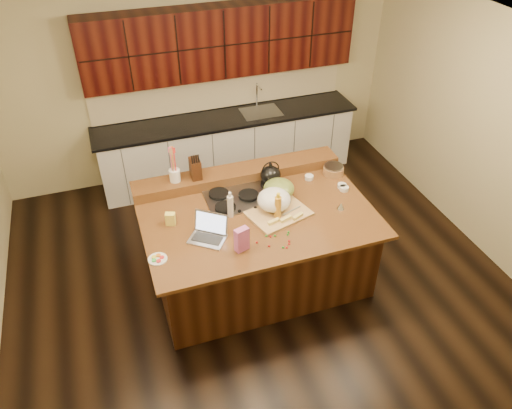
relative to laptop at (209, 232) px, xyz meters
name	(u,v)px	position (x,y,z in m)	size (l,w,h in m)	color
room	(258,179)	(0.57, 0.20, 0.37)	(5.52, 5.02, 2.72)	black
island	(257,246)	(0.57, 0.20, -0.52)	(2.40, 1.60, 0.92)	black
back_ledge	(238,174)	(0.57, 0.90, 0.00)	(2.40, 0.30, 0.12)	black
cooktop	(249,196)	(0.57, 0.50, -0.05)	(0.92, 0.52, 0.05)	gray
back_counter	(226,113)	(0.87, 2.42, 0.00)	(3.70, 0.66, 2.40)	silver
kettle	(270,175)	(0.87, 0.63, 0.08)	(0.23, 0.23, 0.21)	black
green_bowl	(279,188)	(0.87, 0.37, 0.07)	(0.33, 0.33, 0.18)	olive
laptop	(209,232)	(0.00, 0.00, 0.00)	(0.44, 0.42, 0.24)	#B7B7BC
oil_bottle	(278,208)	(0.74, 0.05, 0.07)	(0.07, 0.07, 0.27)	gold
vinegar_bottle	(230,207)	(0.29, 0.24, 0.06)	(0.06, 0.06, 0.25)	silver
wooden_tray	(275,203)	(0.75, 0.17, 0.05)	(0.70, 0.59, 0.25)	tan
ramekin_a	(344,188)	(1.62, 0.29, -0.04)	(0.10, 0.10, 0.04)	white
ramekin_b	(342,186)	(1.62, 0.34, -0.04)	(0.10, 0.10, 0.04)	white
ramekin_c	(309,177)	(1.34, 0.62, -0.04)	(0.10, 0.10, 0.04)	white
strainer_bowl	(333,170)	(1.65, 0.63, -0.02)	(0.24, 0.24, 0.09)	#996B3F
kitchen_timer	(341,206)	(1.43, -0.01, -0.03)	(0.08, 0.08, 0.07)	silver
pink_bag	(242,239)	(0.25, -0.28, 0.06)	(0.13, 0.07, 0.25)	#C25BA0
candy_plate	(158,259)	(-0.54, -0.16, -0.06)	(0.18, 0.18, 0.01)	white
package_box	(170,219)	(-0.32, 0.31, 0.00)	(0.10, 0.07, 0.14)	#F9E757
utensil_crock	(175,175)	(-0.14, 0.90, 0.13)	(0.12, 0.12, 0.14)	white
knife_block	(195,169)	(0.09, 0.90, 0.17)	(0.11, 0.18, 0.22)	black
gumdrop_0	(289,244)	(0.70, -0.36, -0.05)	(0.02, 0.02, 0.02)	red
gumdrop_1	(283,247)	(0.62, -0.40, -0.05)	(0.02, 0.02, 0.02)	#198C26
gumdrop_2	(269,246)	(0.51, -0.33, -0.05)	(0.02, 0.02, 0.02)	red
gumdrop_3	(275,236)	(0.61, -0.21, -0.05)	(0.02, 0.02, 0.02)	#198C26
gumdrop_4	(257,242)	(0.41, -0.24, -0.05)	(0.02, 0.02, 0.02)	red
gumdrop_5	(288,235)	(0.74, -0.23, -0.05)	(0.02, 0.02, 0.02)	#198C26
gumdrop_6	(270,236)	(0.57, -0.21, -0.05)	(0.02, 0.02, 0.02)	red
gumdrop_7	(288,232)	(0.76, -0.20, -0.05)	(0.02, 0.02, 0.02)	#198C26
gumdrop_8	(287,247)	(0.66, -0.41, -0.05)	(0.02, 0.02, 0.02)	red
gumdrop_9	(266,236)	(0.53, -0.18, -0.05)	(0.02, 0.02, 0.02)	#198C26
gumdrop_10	(289,241)	(0.72, -0.32, -0.05)	(0.02, 0.02, 0.02)	red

